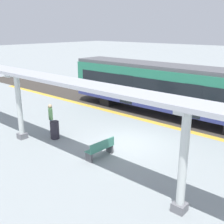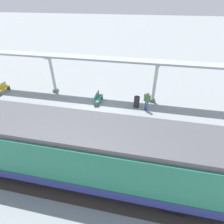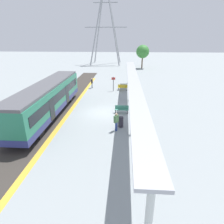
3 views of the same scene
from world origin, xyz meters
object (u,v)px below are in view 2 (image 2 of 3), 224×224
at_px(bench_mid_platform, 98,98).
at_px(canopy_pillar_third, 53,75).
at_px(canopy_pillar_second, 155,83).
at_px(trash_bin, 137,102).
at_px(train_near_carriage, 76,151).
at_px(passenger_by_the_benches, 147,99).
at_px(bench_near_end, 2,88).

bearing_deg(bench_mid_platform, canopy_pillar_third, 76.12).
bearing_deg(bench_mid_platform, canopy_pillar_second, -76.51).
bearing_deg(canopy_pillar_third, trash_bin, -98.26).
xyz_separation_m(train_near_carriage, passenger_by_the_benches, (7.26, -3.18, -0.76)).
height_order(bench_mid_platform, passenger_by_the_benches, passenger_by_the_benches).
height_order(train_near_carriage, bench_near_end, train_near_carriage).
height_order(bench_near_end, passenger_by_the_benches, passenger_by_the_benches).
xyz_separation_m(bench_near_end, trash_bin, (0.00, -13.25, 0.05)).
xyz_separation_m(canopy_pillar_third, passenger_by_the_benches, (-1.58, -9.00, -0.73)).
height_order(train_near_carriage, canopy_pillar_third, canopy_pillar_third).
distance_m(train_near_carriage, canopy_pillar_second, 9.58).
relative_size(canopy_pillar_second, bench_near_end, 2.35).
bearing_deg(canopy_pillar_second, bench_near_end, 94.66).
xyz_separation_m(canopy_pillar_third, bench_near_end, (-1.19, 5.08, -1.36)).
bearing_deg(bench_mid_platform, bench_near_end, 90.18).
bearing_deg(train_near_carriage, canopy_pillar_third, 33.38).
xyz_separation_m(canopy_pillar_second, bench_mid_platform, (-1.16, 4.83, -1.36)).
bearing_deg(train_near_carriage, passenger_by_the_benches, -23.66).
bearing_deg(passenger_by_the_benches, canopy_pillar_third, 80.05).
bearing_deg(train_near_carriage, bench_mid_platform, 8.41).
relative_size(canopy_pillar_second, bench_mid_platform, 2.35).
distance_m(bench_near_end, passenger_by_the_benches, 14.11).
relative_size(canopy_pillar_second, canopy_pillar_third, 1.00).
bearing_deg(canopy_pillar_second, bench_mid_platform, 103.49).
xyz_separation_m(trash_bin, passenger_by_the_benches, (-0.39, -0.84, 0.59)).
height_order(canopy_pillar_second, passenger_by_the_benches, canopy_pillar_second).
bearing_deg(bench_mid_platform, trash_bin, -90.44).
height_order(train_near_carriage, canopy_pillar_second, canopy_pillar_second).
relative_size(train_near_carriage, trash_bin, 15.32).
bearing_deg(bench_mid_platform, passenger_by_the_benches, -95.56).
bearing_deg(canopy_pillar_second, train_near_carriage, 157.32).
relative_size(bench_mid_platform, trash_bin, 1.55).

